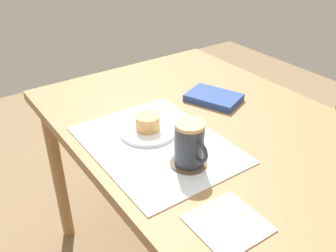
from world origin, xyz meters
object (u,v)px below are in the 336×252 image
coffee_mug (190,144)px  small_book (214,98)px  dining_table (214,149)px  pastry_plate (148,131)px  pastry (148,122)px

coffee_mug → small_book: 0.40m
dining_table → pastry_plate: size_ratio=7.10×
coffee_mug → dining_table: bearing=118.9°
pastry_plate → coffee_mug: (0.20, 0.00, 0.06)m
pastry_plate → small_book: 0.31m
dining_table → pastry: (-0.10, -0.19, 0.11)m
pastry → small_book: size_ratio=0.40×
coffee_mug → small_book: bearing=129.5°
dining_table → coffee_mug: size_ratio=10.09×
dining_table → pastry: size_ratio=16.87×
dining_table → small_book: size_ratio=6.79×
pastry → small_book: 0.31m
dining_table → small_book: bearing=141.3°
dining_table → coffee_mug: (0.10, -0.18, 0.15)m
small_book → dining_table: bearing=-61.3°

